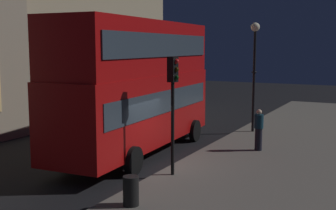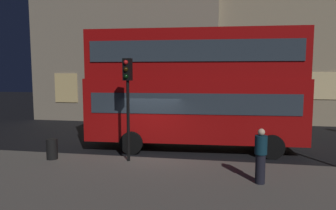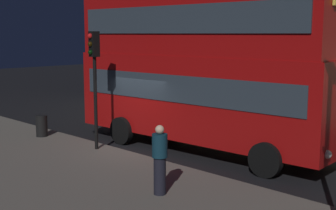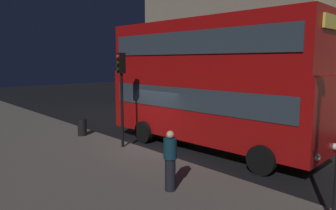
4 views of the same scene
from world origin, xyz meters
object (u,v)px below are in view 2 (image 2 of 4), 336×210
(double_decker_bus, at_px, (194,84))
(litter_bin, at_px, (52,149))
(traffic_light_near_kerb, at_px, (128,88))
(pedestrian, at_px, (261,156))

(double_decker_bus, xyz_separation_m, litter_bin, (-5.46, -3.15, -2.54))
(traffic_light_near_kerb, bearing_deg, pedestrian, -12.70)
(double_decker_bus, relative_size, litter_bin, 12.14)
(pedestrian, bearing_deg, double_decker_bus, 1.03)
(double_decker_bus, distance_m, traffic_light_near_kerb, 3.70)
(double_decker_bus, relative_size, traffic_light_near_kerb, 2.49)
(double_decker_bus, bearing_deg, pedestrian, -63.92)
(litter_bin, bearing_deg, pedestrian, -9.60)
(pedestrian, height_order, litter_bin, pedestrian)
(traffic_light_near_kerb, distance_m, litter_bin, 4.01)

